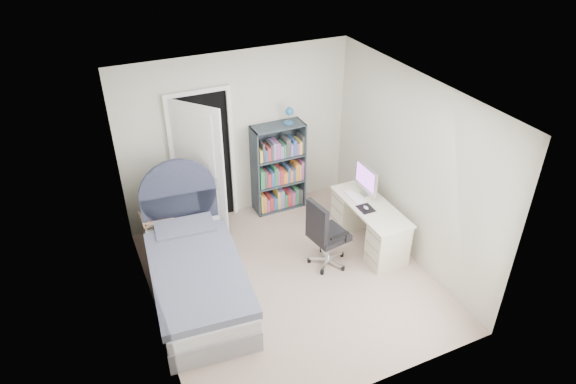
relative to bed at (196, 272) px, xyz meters
name	(u,v)px	position (x,y,z in m)	size (l,w,h in m)	color
room_shell	(291,198)	(1.15, -0.29, 0.94)	(3.50, 3.70, 2.60)	gray
door	(201,166)	(0.51, 1.28, 0.73)	(0.92, 0.66, 2.06)	black
bed	(196,272)	(0.00, 0.00, 0.00)	(1.24, 2.30, 1.36)	gray
nightstand	(156,223)	(-0.23, 1.12, 0.09)	(0.41, 0.41, 0.60)	#D9AD86
floor_lamp	(178,211)	(0.08, 1.08, 0.22)	(0.19, 0.19, 1.30)	silver
bookcase	(280,171)	(1.72, 1.34, 0.33)	(0.79, 0.33, 1.66)	#333D45
desk	(369,222)	(2.46, -0.04, 0.05)	(0.53, 1.33, 1.09)	beige
office_chair	(324,232)	(1.67, -0.20, 0.24)	(0.54, 0.55, 1.00)	silver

